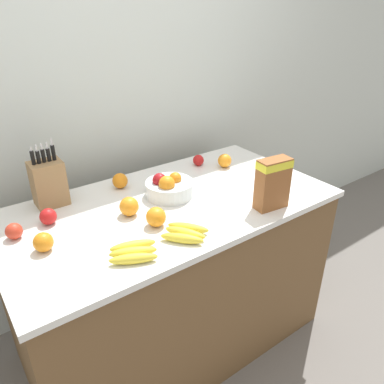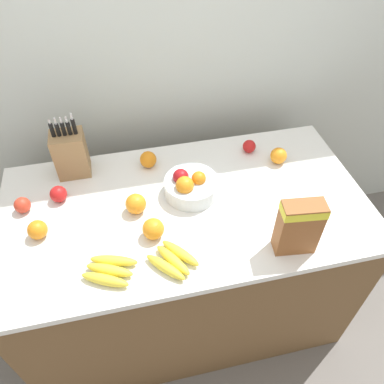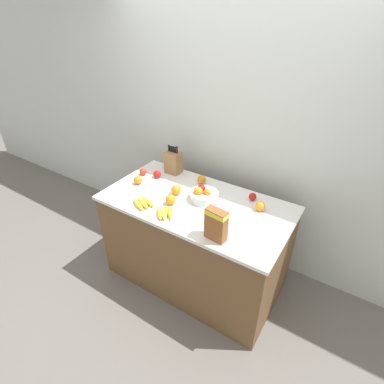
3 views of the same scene
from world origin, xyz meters
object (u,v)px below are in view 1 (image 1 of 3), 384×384
at_px(apple_by_knife_block, 14,231).
at_px(orange_near_bowl, 225,161).
at_px(knife_block, 49,183).
at_px(orange_back_center, 43,242).
at_px(apple_rear, 198,160).
at_px(fruit_bowl, 169,187).
at_px(orange_mid_left, 129,206).
at_px(orange_front_left, 156,217).
at_px(apple_middle, 48,217).
at_px(banana_bunch_left, 185,233).
at_px(orange_mid_right, 120,181).
at_px(banana_bunch_right, 133,252).
at_px(cereal_box, 273,181).

relative_size(apple_by_knife_block, orange_near_bowl, 0.86).
bearing_deg(knife_block, orange_back_center, -111.70).
bearing_deg(apple_by_knife_block, apple_rear, 8.97).
height_order(fruit_bowl, orange_mid_left, fruit_bowl).
bearing_deg(apple_by_knife_block, orange_front_left, -26.28).
relative_size(apple_middle, orange_near_bowl, 0.92).
xyz_separation_m(banana_bunch_left, apple_rear, (0.50, 0.58, 0.01)).
relative_size(orange_mid_right, orange_near_bowl, 1.00).
relative_size(knife_block, apple_by_knife_block, 4.70).
relative_size(banana_bunch_right, orange_front_left, 2.51).
bearing_deg(orange_mid_right, banana_bunch_right, -111.65).
xyz_separation_m(orange_mid_right, orange_back_center, (-0.49, -0.33, -0.00)).
bearing_deg(orange_front_left, orange_back_center, 167.36).
bearing_deg(orange_mid_right, knife_block, 174.26).
bearing_deg(orange_near_bowl, fruit_bowl, -165.91).
bearing_deg(knife_block, orange_near_bowl, -8.56).
bearing_deg(cereal_box, orange_back_center, 170.96).
bearing_deg(fruit_bowl, apple_middle, 171.37).
bearing_deg(orange_mid_left, orange_mid_right, 71.84).
xyz_separation_m(orange_mid_left, orange_mid_right, (0.09, 0.28, -0.00)).
xyz_separation_m(orange_front_left, orange_mid_right, (0.04, 0.43, -0.00)).
bearing_deg(apple_rear, cereal_box, -92.27).
height_order(orange_front_left, orange_mid_right, orange_front_left).
bearing_deg(banana_bunch_left, banana_bunch_right, 178.00).
relative_size(orange_front_left, orange_near_bowl, 1.10).
height_order(knife_block, orange_near_bowl, knife_block).
distance_m(knife_block, orange_front_left, 0.56).
distance_m(banana_bunch_left, orange_mid_left, 0.32).
bearing_deg(fruit_bowl, orange_front_left, -134.19).
bearing_deg(banana_bunch_right, orange_mid_left, 65.12).
bearing_deg(knife_block, apple_by_knife_block, -136.58).
xyz_separation_m(apple_by_knife_block, orange_near_bowl, (1.19, 0.06, 0.01)).
xyz_separation_m(knife_block, orange_mid_right, (0.35, -0.03, -0.07)).
relative_size(banana_bunch_left, orange_front_left, 2.42).
bearing_deg(orange_back_center, apple_rear, 18.11).
height_order(knife_block, fruit_bowl, knife_block).
relative_size(knife_block, orange_back_center, 4.13).
height_order(orange_mid_left, orange_front_left, same).
bearing_deg(orange_near_bowl, orange_mid_right, 169.89).
bearing_deg(apple_rear, banana_bunch_left, -130.89).
xyz_separation_m(fruit_bowl, orange_mid_right, (-0.16, 0.23, -0.01)).
height_order(orange_mid_right, orange_near_bowl, same).
relative_size(cereal_box, fruit_bowl, 1.02).
bearing_deg(orange_near_bowl, orange_front_left, -154.19).
bearing_deg(cereal_box, orange_mid_left, 157.28).
height_order(apple_rear, orange_front_left, orange_front_left).
bearing_deg(orange_mid_right, banana_bunch_left, -88.82).
height_order(banana_bunch_right, orange_front_left, orange_front_left).
relative_size(banana_bunch_right, orange_near_bowl, 2.75).
bearing_deg(orange_mid_left, apple_by_knife_block, 167.10).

